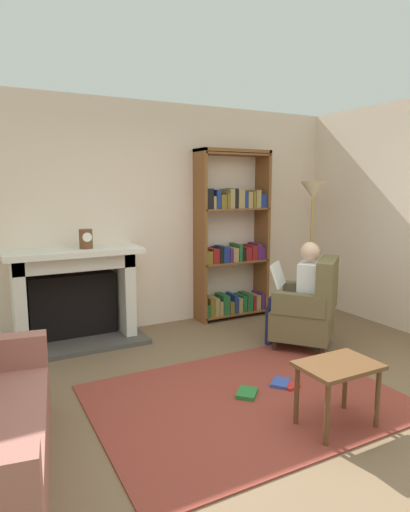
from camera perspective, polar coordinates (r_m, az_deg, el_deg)
The scene contains 12 objects.
ground at distance 3.54m, azimuth 8.18°, elevation -19.98°, with size 14.00×14.00×0.00m, color brown.
back_wall at distance 5.38m, azimuth -7.73°, elevation 5.08°, with size 5.60×0.10×2.70m, color beige.
side_wall_right at distance 5.86m, azimuth 22.43°, elevation 4.80°, with size 0.10×5.20×2.70m, color beige.
area_rug at distance 3.76m, azimuth 5.35°, elevation -18.03°, with size 2.40×1.80×0.01m, color brown.
fireplace at distance 5.01m, azimuth -16.62°, elevation -4.62°, with size 1.45×0.64×1.06m.
mantel_clock at distance 4.83m, azimuth -15.21°, elevation 2.16°, with size 0.14×0.14×0.21m.
bookshelf at distance 5.70m, azimuth 3.58°, elevation 2.06°, with size 0.98×0.32×2.17m.
armchair_reading at distance 4.84m, azimuth 13.40°, elevation -6.67°, with size 0.89×0.89×0.97m.
seated_reader at distance 4.81m, azimuth 12.10°, elevation -4.30°, with size 0.57×0.59×1.14m.
side_table at distance 3.35m, azimuth 16.89°, elevation -14.43°, with size 0.56×0.39×0.48m.
scattered_books at distance 3.92m, azimuth 8.21°, elevation -16.55°, with size 0.61×0.27×0.03m.
floor_lamp at distance 5.72m, azimuth 13.81°, elevation 6.71°, with size 0.32×0.32×1.77m.
Camera 1 is at (-1.86, -2.49, 1.71)m, focal length 30.80 mm.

